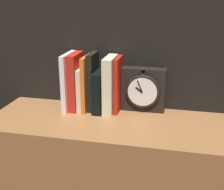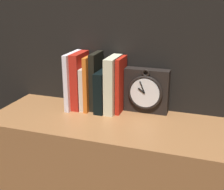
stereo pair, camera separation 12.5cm
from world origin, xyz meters
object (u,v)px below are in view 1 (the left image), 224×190
Objects in this scene: book_slot5_black at (100,91)px; book_slot7_red at (118,85)px; clock at (143,90)px; book_slot1_red at (76,81)px; book_slot4_black at (93,82)px; book_slot2_cream at (83,88)px; book_slot0_white at (69,82)px; book_slot6_cream at (110,85)px; book_slot3_orange at (87,83)px.

book_slot7_red is (0.08, 0.01, 0.03)m from book_slot5_black.
clock reaches higher than book_slot5_black.
book_slot1_red is 0.99× the size of book_slot4_black.
book_slot2_cream is 0.08m from book_slot5_black.
clock is at bearing 7.43° from book_slot2_cream.
book_slot4_black reaches higher than book_slot5_black.
book_slot5_black is at bearing -3.85° from book_slot2_cream.
book_slot0_white is 0.15m from book_slot5_black.
book_slot1_red is at bearing -172.94° from clock.
clock is 0.12m from book_slot7_red.
book_slot6_cream is at bearing 2.33° from book_slot0_white.
book_slot6_cream reaches higher than book_slot5_black.
book_slot3_orange reaches higher than clock.
book_slot1_red is at bearing 18.78° from book_slot0_white.
book_slot6_cream is 1.01× the size of book_slot7_red.
clock is 0.82× the size of book_slot3_orange.
clock is at bearing 14.04° from book_slot7_red.
book_slot6_cream is (0.08, -0.01, -0.01)m from book_slot4_black.
book_slot0_white is at bearing -174.91° from book_slot7_red.
book_slot3_orange is (-0.25, -0.04, 0.03)m from clock.
book_slot0_white is 0.11m from book_slot4_black.
book_slot5_black is (0.06, -0.00, -0.03)m from book_slot3_orange.
book_slot1_red is 0.04m from book_slot2_cream.
book_slot5_black is 0.06m from book_slot6_cream.
clock is at bearing 7.06° from book_slot1_red.
book_slot4_black is (0.08, 0.01, 0.00)m from book_slot1_red.
book_slot4_black is (0.04, 0.01, 0.03)m from book_slot2_cream.
clock is at bearing 8.92° from book_slot3_orange.
book_slot6_cream reaches higher than clock.
book_slot2_cream is 0.16m from book_slot7_red.
book_slot3_orange is at bearing -9.68° from book_slot2_cream.
book_slot1_red is 1.39× the size of book_slot5_black.
book_slot4_black is 1.41× the size of book_slot5_black.
clock is at bearing 15.63° from book_slot6_cream.
clock is 0.79× the size of book_slot0_white.
book_slot3_orange is at bearing -153.10° from book_slot4_black.
book_slot5_black is at bearing -19.59° from book_slot4_black.
book_slot1_red reaches higher than book_slot5_black.
book_slot2_cream is 1.05× the size of book_slot5_black.
book_slot1_red is 0.08m from book_slot4_black.
book_slot1_red is 0.16m from book_slot6_cream.
book_slot0_white reaches higher than book_slot3_orange.
book_slot7_red is at bearing 5.09° from book_slot0_white.
book_slot3_orange reaches higher than book_slot2_cream.
book_slot3_orange is (0.02, -0.00, 0.03)m from book_slot2_cream.
book_slot6_cream is at bearing -0.80° from book_slot1_red.
book_slot7_red is at bearing 4.67° from book_slot3_orange.
book_slot5_black is 0.74× the size of book_slot6_cream.
book_slot1_red is at bearing -176.06° from book_slot2_cream.
book_slot0_white reaches higher than clock.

